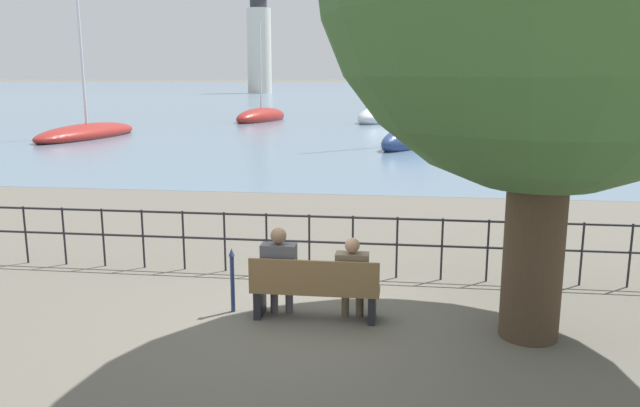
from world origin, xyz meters
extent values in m
plane|color=#605B51|center=(0.00, 0.00, 0.00)|extent=(1000.00, 1000.00, 0.00)
cube|color=slate|center=(0.00, 159.25, 0.00)|extent=(600.00, 300.00, 0.01)
cylinder|color=#423323|center=(2.85, -0.25, 1.38)|extent=(0.75, 0.75, 2.77)
cube|color=brown|center=(0.00, 0.00, 0.42)|extent=(1.79, 0.45, 0.05)
cube|color=brown|center=(0.00, -0.21, 0.68)|extent=(1.79, 0.04, 0.45)
cube|color=black|center=(-0.79, 0.00, 0.20)|extent=(0.10, 0.41, 0.40)
cube|color=black|center=(0.79, 0.00, 0.20)|extent=(0.10, 0.41, 0.40)
cylinder|color=#4C4C51|center=(-0.62, 0.16, 0.23)|extent=(0.11, 0.11, 0.45)
cylinder|color=#4C4C51|center=(-0.40, 0.16, 0.23)|extent=(0.11, 0.11, 0.45)
cube|color=#4C4C51|center=(-0.51, 0.07, 0.50)|extent=(0.41, 0.26, 0.14)
cube|color=#4C4C51|center=(-0.51, -0.02, 0.76)|extent=(0.49, 0.24, 0.61)
sphere|color=#846047|center=(-0.51, -0.02, 1.18)|extent=(0.22, 0.22, 0.22)
cylinder|color=brown|center=(0.41, 0.16, 0.23)|extent=(0.11, 0.11, 0.45)
cylinder|color=brown|center=(0.61, 0.16, 0.23)|extent=(0.11, 0.11, 0.45)
cube|color=brown|center=(0.51, 0.07, 0.50)|extent=(0.38, 0.26, 0.14)
cube|color=brown|center=(0.51, -0.02, 0.71)|extent=(0.45, 0.24, 0.52)
sphere|color=#A87A5B|center=(0.51, -0.02, 1.08)|extent=(0.21, 0.21, 0.21)
cylinder|color=black|center=(-5.55, 1.94, 0.53)|extent=(0.04, 0.04, 1.05)
cylinder|color=black|center=(-4.81, 1.94, 0.53)|extent=(0.04, 0.04, 1.05)
cylinder|color=black|center=(-4.07, 1.94, 0.53)|extent=(0.04, 0.04, 1.05)
cylinder|color=black|center=(-3.33, 1.94, 0.53)|extent=(0.04, 0.04, 1.05)
cylinder|color=black|center=(-2.59, 1.94, 0.53)|extent=(0.04, 0.04, 1.05)
cylinder|color=black|center=(-1.85, 1.94, 0.53)|extent=(0.04, 0.04, 1.05)
cylinder|color=black|center=(-1.11, 1.94, 0.53)|extent=(0.04, 0.04, 1.05)
cylinder|color=black|center=(-0.37, 1.94, 0.53)|extent=(0.04, 0.04, 1.05)
cylinder|color=black|center=(0.37, 1.94, 0.53)|extent=(0.04, 0.04, 1.05)
cylinder|color=black|center=(1.11, 1.94, 0.53)|extent=(0.04, 0.04, 1.05)
cylinder|color=black|center=(1.85, 1.94, 0.53)|extent=(0.04, 0.04, 1.05)
cylinder|color=black|center=(2.59, 1.94, 0.53)|extent=(0.04, 0.04, 1.05)
cylinder|color=black|center=(3.33, 1.94, 0.53)|extent=(0.04, 0.04, 1.05)
cylinder|color=black|center=(4.07, 1.94, 0.53)|extent=(0.04, 0.04, 1.05)
cylinder|color=black|center=(4.81, 1.94, 0.53)|extent=(0.04, 0.04, 1.05)
cylinder|color=black|center=(0.00, 1.94, 1.02)|extent=(12.58, 0.04, 0.04)
cylinder|color=black|center=(0.00, 1.94, 0.58)|extent=(12.58, 0.04, 0.04)
cylinder|color=navy|center=(-1.21, 0.09, 0.42)|extent=(0.06, 0.06, 0.83)
cone|color=navy|center=(-1.21, 0.09, 0.89)|extent=(0.09, 0.09, 0.11)
ellipsoid|color=silver|center=(-0.32, 38.04, 0.34)|extent=(4.56, 7.15, 1.71)
cylinder|color=silver|center=(-0.32, 38.04, 4.73)|extent=(0.14, 0.14, 7.75)
ellipsoid|color=maroon|center=(-15.92, 24.07, 0.22)|extent=(3.47, 8.42, 1.10)
cylinder|color=silver|center=(-15.92, 24.07, 6.33)|extent=(0.14, 0.14, 11.57)
ellipsoid|color=maroon|center=(-9.26, 37.80, 0.28)|extent=(3.70, 7.02, 1.39)
cylinder|color=silver|center=(-9.26, 37.80, 3.96)|extent=(0.14, 0.14, 6.53)
ellipsoid|color=navy|center=(2.10, 22.97, 0.32)|extent=(4.88, 8.32, 1.61)
cylinder|color=silver|center=(2.10, 22.97, 6.26)|extent=(0.14, 0.14, 10.90)
cylinder|color=silver|center=(-25.90, 110.71, 7.83)|extent=(4.55, 4.55, 15.66)
cylinder|color=#2D2D33|center=(-25.90, 110.71, 16.61)|extent=(3.18, 3.18, 1.91)
camera|label=1|loc=(1.13, -8.19, 3.35)|focal=35.00mm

